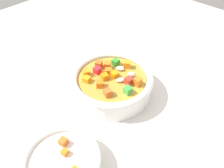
% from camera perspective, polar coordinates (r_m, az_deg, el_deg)
% --- Properties ---
extents(ground_plane, '(1.40, 1.40, 0.02)m').
position_cam_1_polar(ground_plane, '(0.62, 0.00, -2.53)').
color(ground_plane, silver).
extents(soup_bowl_main, '(0.21, 0.21, 0.07)m').
position_cam_1_polar(soup_bowl_main, '(0.59, 0.01, 0.35)').
color(soup_bowl_main, white).
rests_on(soup_bowl_main, ground_plane).
extents(spoon, '(0.23, 0.02, 0.01)m').
position_cam_1_polar(spoon, '(0.69, -10.92, 3.96)').
color(spoon, silver).
rests_on(spoon, ground_plane).
extents(side_bowl_small, '(0.15, 0.15, 0.05)m').
position_cam_1_polar(side_bowl_small, '(0.47, -12.56, -19.22)').
color(side_bowl_small, white).
rests_on(side_bowl_small, ground_plane).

